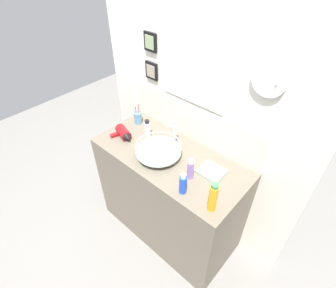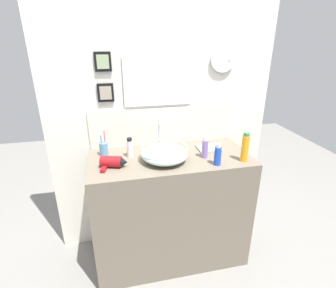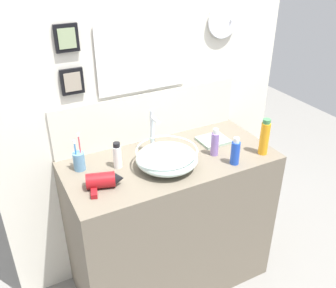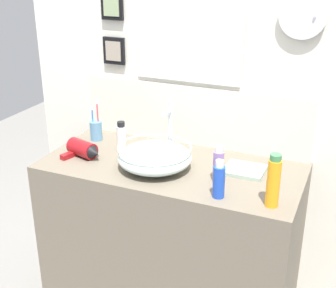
{
  "view_description": "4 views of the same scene",
  "coord_description": "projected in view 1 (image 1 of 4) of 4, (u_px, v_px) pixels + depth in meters",
  "views": [
    {
      "loc": [
        0.93,
        -1.05,
        2.19
      ],
      "look_at": [
        -0.02,
        0.0,
        1.01
      ],
      "focal_mm": 28.0,
      "sensor_mm": 36.0,
      "label": 1
    },
    {
      "loc": [
        -0.39,
        -1.69,
        1.73
      ],
      "look_at": [
        -0.02,
        0.0,
        1.01
      ],
      "focal_mm": 28.0,
      "sensor_mm": 36.0,
      "label": 2
    },
    {
      "loc": [
        -0.82,
        -1.55,
        1.98
      ],
      "look_at": [
        -0.02,
        0.0,
        1.01
      ],
      "focal_mm": 40.0,
      "sensor_mm": 36.0,
      "label": 3
    },
    {
      "loc": [
        0.74,
        -1.76,
        1.81
      ],
      "look_at": [
        -0.02,
        0.0,
        1.01
      ],
      "focal_mm": 50.0,
      "sensor_mm": 36.0,
      "label": 4
    }
  ],
  "objects": [
    {
      "name": "ground_plane",
      "position": [
        169.0,
        226.0,
        2.48
      ],
      "size": [
        6.0,
        6.0,
        0.0
      ],
      "primitive_type": "plane",
      "color": "gray"
    },
    {
      "name": "vanity_counter",
      "position": [
        169.0,
        195.0,
        2.19
      ],
      "size": [
        1.17,
        0.55,
        0.91
      ],
      "primitive_type": "cube",
      "color": "#6B6051",
      "rests_on": "ground"
    },
    {
      "name": "shampoo_bottle",
      "position": [
        213.0,
        197.0,
        1.48
      ],
      "size": [
        0.05,
        0.05,
        0.21
      ],
      "color": "orange",
      "rests_on": "vanity_counter"
    },
    {
      "name": "soap_dispenser",
      "position": [
        191.0,
        169.0,
        1.69
      ],
      "size": [
        0.04,
        0.04,
        0.16
      ],
      "color": "#8C6BB2",
      "rests_on": "vanity_counter"
    },
    {
      "name": "toothbrush_cup",
      "position": [
        138.0,
        118.0,
        2.18
      ],
      "size": [
        0.06,
        0.06,
        0.21
      ],
      "color": "#598CB2",
      "rests_on": "vanity_counter"
    },
    {
      "name": "lotion_bottle",
      "position": [
        183.0,
        184.0,
        1.6
      ],
      "size": [
        0.05,
        0.05,
        0.16
      ],
      "color": "blue",
      "rests_on": "vanity_counter"
    },
    {
      "name": "hand_towel",
      "position": [
        212.0,
        171.0,
        1.77
      ],
      "size": [
        0.17,
        0.15,
        0.02
      ],
      "primitive_type": "cube",
      "color": "#99B29E",
      "rests_on": "vanity_counter"
    },
    {
      "name": "glass_bowl_sink",
      "position": [
        158.0,
        151.0,
        1.86
      ],
      "size": [
        0.33,
        0.33,
        0.1
      ],
      "color": "silver",
      "rests_on": "vanity_counter"
    },
    {
      "name": "spray_bottle",
      "position": [
        147.0,
        129.0,
        2.04
      ],
      "size": [
        0.04,
        0.04,
        0.15
      ],
      "color": "white",
      "rests_on": "vanity_counter"
    },
    {
      "name": "back_panel",
      "position": [
        198.0,
        107.0,
        1.9
      ],
      "size": [
        1.79,
        0.1,
        2.34
      ],
      "color": "silver",
      "rests_on": "ground"
    },
    {
      "name": "hair_drier",
      "position": [
        124.0,
        133.0,
        2.04
      ],
      "size": [
        0.19,
        0.14,
        0.08
      ],
      "color": "maroon",
      "rests_on": "vanity_counter"
    },
    {
      "name": "faucet",
      "position": [
        174.0,
        130.0,
        1.9
      ],
      "size": [
        0.02,
        0.09,
        0.26
      ],
      "color": "silver",
      "rests_on": "vanity_counter"
    }
  ]
}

